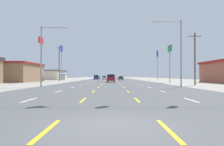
{
  "coord_description": "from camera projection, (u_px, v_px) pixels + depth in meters",
  "views": [
    {
      "loc": [
        0.13,
        -6.51,
        1.57
      ],
      "look_at": [
        0.41,
        76.52,
        2.77
      ],
      "focal_mm": 33.4,
      "sensor_mm": 36.0,
      "label": 1
    }
  ],
  "objects": [
    {
      "name": "sedan_center_turn_midfar",
      "position": [
        111.0,
        78.0,
        92.79
      ],
      "size": [
        1.8,
        4.5,
        1.46
      ],
      "color": "navy",
      "rests_on": "ground"
    },
    {
      "name": "signal_span_wire",
      "position": [
        109.0,
        17.0,
        15.21
      ],
      "size": [
        26.99,
        0.53,
        9.86
      ],
      "color": "brown",
      "rests_on": "ground"
    },
    {
      "name": "storefront_left_row_2",
      "position": [
        49.0,
        75.0,
        88.14
      ],
      "size": [
        12.18,
        16.7,
        4.0
      ],
      "color": "beige",
      "rests_on": "ground"
    },
    {
      "name": "sedan_far_left_farther",
      "position": [
        97.0,
        78.0,
        105.61
      ],
      "size": [
        1.8,
        4.5,
        1.46
      ],
      "color": "maroon",
      "rests_on": "ground"
    },
    {
      "name": "storefront_left_row_1",
      "position": [
        12.0,
        72.0,
        55.48
      ],
      "size": [
        12.23,
        15.28,
        5.07
      ],
      "color": "#8C6B4C",
      "rests_on": "ground"
    },
    {
      "name": "lot_apron_right",
      "position": [
        182.0,
        80.0,
        72.57
      ],
      "size": [
        28.0,
        440.0,
        0.01
      ],
      "primitive_type": "cube",
      "color": "gray",
      "rests_on": "ground"
    },
    {
      "name": "ground_plane",
      "position": [
        111.0,
        81.0,
        72.48
      ],
      "size": [
        572.0,
        572.0,
        0.0
      ],
      "primitive_type": "plane",
      "color": "#4C4C4F"
    },
    {
      "name": "streetlight_left_row_0",
      "position": [
        43.0,
        51.0,
        30.15
      ],
      "size": [
        4.03,
        0.26,
        8.85
      ],
      "color": "gray",
      "rests_on": "ground"
    },
    {
      "name": "lot_apron_left",
      "position": [
        40.0,
        81.0,
        72.4
      ],
      "size": [
        28.0,
        440.0,
        0.01
      ],
      "primitive_type": "cube",
      "color": "gray",
      "rests_on": "ground"
    },
    {
      "name": "pole_sign_right_row_2",
      "position": [
        157.0,
        59.0,
        77.44
      ],
      "size": [
        0.24,
        1.64,
        10.99
      ],
      "color": "gray",
      "rests_on": "ground"
    },
    {
      "name": "sedan_inner_right_near",
      "position": [
        120.0,
        78.0,
        79.41
      ],
      "size": [
        1.8,
        4.5,
        1.46
      ],
      "color": "#235B2D",
      "rests_on": "ground"
    },
    {
      "name": "pole_sign_left_row_2",
      "position": [
        61.0,
        54.0,
        67.19
      ],
      "size": [
        0.24,
        2.1,
        11.39
      ],
      "color": "gray",
      "rests_on": "ground"
    },
    {
      "name": "lane_markings",
      "position": [
        111.0,
        79.0,
        110.98
      ],
      "size": [
        10.64,
        227.6,
        0.01
      ],
      "color": "white",
      "rests_on": "ground"
    },
    {
      "name": "streetlight_right_row_0",
      "position": [
        177.0,
        48.0,
        30.22
      ],
      "size": [
        4.45,
        0.26,
        9.75
      ],
      "color": "gray",
      "rests_on": "ground"
    },
    {
      "name": "utility_pole_right_row_0",
      "position": [
        194.0,
        58.0,
        35.23
      ],
      "size": [
        2.2,
        0.26,
        8.91
      ],
      "color": "brown",
      "rests_on": "ground"
    },
    {
      "name": "suv_center_turn_nearest",
      "position": [
        110.0,
        78.0,
        52.95
      ],
      "size": [
        1.98,
        4.9,
        1.98
      ],
      "color": "maroon",
      "rests_on": "ground"
    },
    {
      "name": "suv_far_left_far",
      "position": [
        96.0,
        77.0,
        94.77
      ],
      "size": [
        1.98,
        4.9,
        1.98
      ],
      "color": "navy",
      "rests_on": "ground"
    },
    {
      "name": "pole_sign_left_row_1",
      "position": [
        40.0,
        48.0,
        46.96
      ],
      "size": [
        0.24,
        2.7,
        10.3
      ],
      "color": "gray",
      "rests_on": "ground"
    },
    {
      "name": "utility_pole_left_row_1",
      "position": [
        58.0,
        63.0,
        59.29
      ],
      "size": [
        2.2,
        0.26,
        10.22
      ],
      "color": "brown",
      "rests_on": "ground"
    },
    {
      "name": "pole_sign_right_row_1",
      "position": [
        169.0,
        53.0,
        50.24
      ],
      "size": [
        0.24,
        2.78,
        8.99
      ],
      "color": "gray",
      "rests_on": "ground"
    },
    {
      "name": "hatchback_inner_left_mid",
      "position": [
        103.0,
        78.0,
        91.78
      ],
      "size": [
        1.72,
        3.9,
        1.54
      ],
      "color": "silver",
      "rests_on": "ground"
    }
  ]
}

